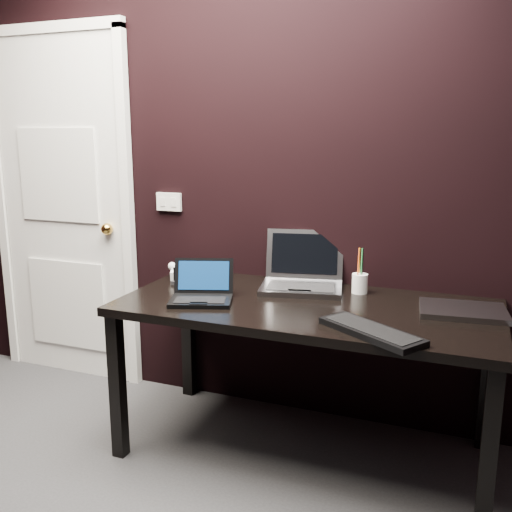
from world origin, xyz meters
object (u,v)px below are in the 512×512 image
at_px(silver_laptop, 302,278).
at_px(pen_cup, 360,283).
at_px(netbook, 202,293).
at_px(closed_laptop, 463,311).
at_px(desk, 306,320).
at_px(ext_keyboard, 371,331).
at_px(mobile_phone, 177,278).
at_px(desk_phone, 186,271).
at_px(door, 63,209).

xyz_separation_m(silver_laptop, pen_cup, (0.28, 0.02, 0.00)).
height_order(netbook, closed_laptop, netbook).
relative_size(desk, silver_laptop, 3.72).
bearing_deg(silver_laptop, ext_keyboard, -50.78).
height_order(closed_laptop, mobile_phone, mobile_phone).
xyz_separation_m(netbook, mobile_phone, (-0.25, 0.22, -0.00)).
bearing_deg(pen_cup, mobile_phone, -169.03).
bearing_deg(desk, mobile_phone, 173.17).
xyz_separation_m(netbook, silver_laptop, (0.37, 0.37, 0.02)).
bearing_deg(desk_phone, door, 170.20).
xyz_separation_m(silver_laptop, closed_laptop, (0.76, -0.14, -0.04)).
relative_size(silver_laptop, mobile_phone, 5.33).
bearing_deg(silver_laptop, closed_laptop, -10.09).
distance_m(desk_phone, mobile_phone, 0.13).
relative_size(closed_laptop, mobile_phone, 4.49).
height_order(netbook, silver_laptop, silver_laptop).
xyz_separation_m(netbook, ext_keyboard, (0.81, -0.16, -0.02)).
relative_size(silver_laptop, closed_laptop, 1.19).
height_order(ext_keyboard, desk_phone, desk_phone).
bearing_deg(desk_phone, netbook, -52.80).
xyz_separation_m(silver_laptop, mobile_phone, (-0.62, -0.15, -0.02)).
height_order(door, closed_laptop, door).
relative_size(closed_laptop, pen_cup, 1.73).
distance_m(desk_phone, pen_cup, 0.92).
distance_m(ext_keyboard, mobile_phone, 1.13).
bearing_deg(closed_laptop, netbook, -168.12).
distance_m(door, mobile_phone, 1.02).
height_order(silver_laptop, desk_phone, silver_laptop).
relative_size(desk, netbook, 4.94).
xyz_separation_m(netbook, closed_laptop, (1.13, 0.24, -0.02)).
bearing_deg(door, desk_phone, -9.80).
bearing_deg(desk_phone, mobile_phone, -82.22).
relative_size(door, silver_laptop, 4.68).
distance_m(door, desk_phone, 0.97).
distance_m(door, desk, 1.73).
bearing_deg(netbook, desk, 16.17).
relative_size(closed_laptop, desk_phone, 1.91).
height_order(desk_phone, pen_cup, pen_cup).
bearing_deg(mobile_phone, netbook, -41.50).
bearing_deg(netbook, door, 156.75).
bearing_deg(door, closed_laptop, -6.68).
xyz_separation_m(desk, mobile_phone, (-0.71, 0.09, 0.11)).
distance_m(netbook, mobile_phone, 0.33).
distance_m(door, silver_laptop, 1.58).
height_order(desk_phone, mobile_phone, desk_phone).
xyz_separation_m(door, mobile_phone, (0.94, -0.29, -0.27)).
bearing_deg(netbook, closed_laptop, 11.88).
bearing_deg(desk, door, 167.18).
bearing_deg(mobile_phone, desk_phone, 97.78).
xyz_separation_m(door, silver_laptop, (1.56, -0.14, -0.25)).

